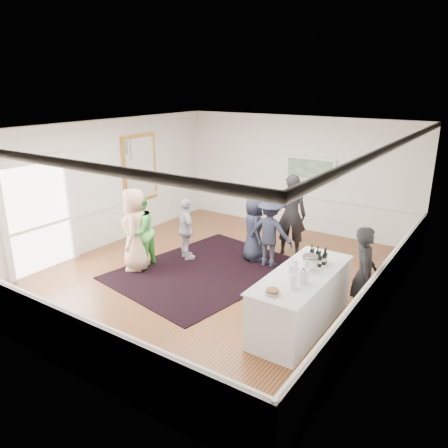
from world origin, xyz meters
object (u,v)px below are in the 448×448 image
Objects in this scene: guest_tan at (135,230)px; nut_bowl at (273,292)px; bartender at (364,274)px; ice_bucket at (310,263)px; guest_green at (139,231)px; guest_lilac at (186,229)px; guest_dark_b at (291,215)px; guest_dark_a at (270,232)px; serving_table at (301,300)px; guest_navy at (254,228)px.

guest_tan reaches higher than nut_bowl.
ice_bucket is (-0.77, -0.62, 0.25)m from bartender.
guest_green reaches higher than guest_lilac.
guest_green reaches higher than ice_bucket.
guest_dark_b reaches higher than ice_bucket.
guest_green is 4.22m from nut_bowl.
guest_lilac reaches higher than nut_bowl.
bartender is 1.16× the size of guest_lilac.
guest_dark_a reaches higher than ice_bucket.
guest_lilac is (-4.33, 0.44, -0.12)m from bartender.
bartender reaches higher than guest_lilac.
bartender is at bearing 38.69° from ice_bucket.
guest_dark_b is 3.18m from ice_bucket.
guest_tan is at bearing 177.14° from serving_table.
bartender is 0.92× the size of guest_tan.
guest_dark_a reaches higher than serving_table.
guest_navy is 2.95m from ice_bucket.
guest_green is 6.68× the size of ice_bucket.
guest_green is at bearing 30.37° from guest_dark_a.
serving_table is at bearing 99.61° from guest_dark_b.
nut_bowl is (1.63, -3.00, 0.22)m from guest_dark_a.
guest_tan is 0.93× the size of guest_dark_b.
ice_bucket is at bearing 127.98° from guest_dark_a.
guest_tan reaches higher than ice_bucket.
guest_lilac is 4.14m from nut_bowl.
serving_table is 1.10m from nut_bowl.
guest_green is 1.12× the size of guest_navy.
guest_navy is (1.92, 1.95, -0.16)m from guest_tan.
guest_lilac is 5.71× the size of ice_bucket.
guest_tan is at bearing 28.47° from guest_dark_b.
ice_bucket is 1.19m from nut_bowl.
ice_bucket is (4.11, -0.08, 0.25)m from guest_green.
guest_navy is at bearing 135.61° from serving_table.
guest_lilac reaches higher than ice_bucket.
guest_dark_b reaches higher than guest_tan.
guest_dark_a is 0.82× the size of guest_dark_b.
guest_dark_b reaches higher than bartender.
bartender is at bearing 84.04° from guest_green.
serving_table is at bearing -167.15° from guest_lilac.
bartender is 7.50× the size of nut_bowl.
nut_bowl is (3.47, -2.25, 0.30)m from guest_lilac.
guest_lilac reaches higher than serving_table.
guest_tan is at bearing 93.54° from guest_navy.
guest_navy is at bearing 139.08° from ice_bucket.
guest_dark_a is 3.42m from nut_bowl.
guest_green is 1.13m from guest_lilac.
guest_tan is at bearing 31.67° from guest_dark_a.
serving_table is at bearing 124.27° from guest_dark_a.
serving_table is 3.77m from guest_lilac.
guest_dark_a is at bearing 133.53° from ice_bucket.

